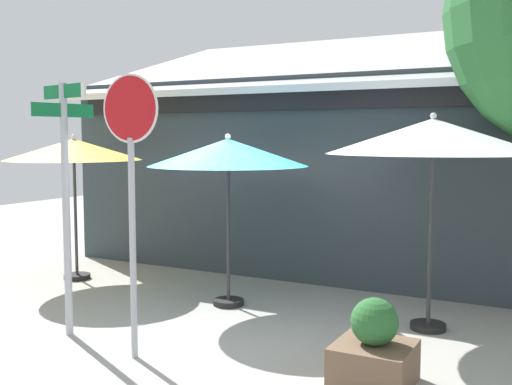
% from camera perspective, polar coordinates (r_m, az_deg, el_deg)
% --- Properties ---
extents(ground_plane, '(28.00, 28.00, 0.10)m').
position_cam_1_polar(ground_plane, '(8.03, -2.94, -12.58)').
color(ground_plane, '#9E9B93').
extents(cafe_building, '(8.84, 5.50, 4.75)m').
position_cam_1_polar(cafe_building, '(12.39, 6.45, 2.39)').
color(cafe_building, '#333D42').
rests_on(cafe_building, ground).
extents(street_sign_post, '(0.85, 0.79, 3.04)m').
position_cam_1_polar(street_sign_post, '(7.60, -17.38, 0.76)').
color(street_sign_post, '#A8AAB2').
rests_on(street_sign_post, ground).
extents(stop_sign, '(0.73, 0.07, 3.07)m').
position_cam_1_polar(stop_sign, '(6.61, -11.60, 2.58)').
color(stop_sign, '#A8AAB2').
rests_on(stop_sign, ground).
extents(patio_umbrella_mustard_left, '(2.26, 2.26, 2.44)m').
position_cam_1_polar(patio_umbrella_mustard_left, '(10.61, -16.69, 3.77)').
color(patio_umbrella_mustard_left, black).
rests_on(patio_umbrella_mustard_left, ground).
extents(patio_umbrella_teal_center, '(2.26, 2.26, 2.45)m').
position_cam_1_polar(patio_umbrella_teal_center, '(8.56, -2.65, 3.64)').
color(patio_umbrella_teal_center, black).
rests_on(patio_umbrella_teal_center, ground).
extents(patio_umbrella_ivory_right, '(2.61, 2.61, 2.70)m').
position_cam_1_polar(patio_umbrella_ivory_right, '(7.74, 16.22, 4.97)').
color(patio_umbrella_ivory_right, black).
rests_on(patio_umbrella_ivory_right, ground).
extents(sidewalk_planter, '(0.74, 0.74, 0.86)m').
position_cam_1_polar(sidewalk_planter, '(6.20, 10.98, -14.35)').
color(sidewalk_planter, brown).
rests_on(sidewalk_planter, ground).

